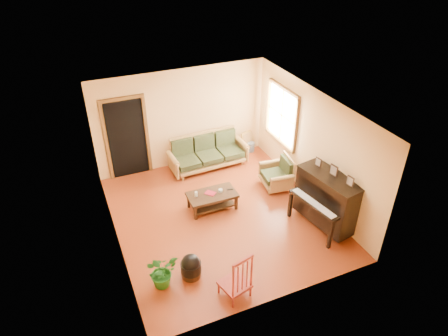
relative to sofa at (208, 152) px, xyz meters
name	(u,v)px	position (x,y,z in m)	size (l,w,h in m)	color
floor	(220,215)	(-0.51, -2.02, -0.44)	(5.00, 5.00, 0.00)	maroon
doorway	(127,139)	(-1.96, 0.46, 0.59)	(1.08, 0.16, 2.05)	black
window	(282,115)	(1.70, -0.72, 1.06)	(0.12, 1.36, 1.46)	white
sofa	(208,152)	(0.00, 0.00, 0.00)	(2.05, 0.86, 0.88)	#A0743A
coffee_table	(212,201)	(-0.58, -1.69, -0.24)	(1.10, 0.60, 0.40)	black
armchair	(276,173)	(1.18, -1.50, -0.04)	(0.75, 0.79, 0.79)	#A0743A
piano	(327,201)	(1.45, -3.15, 0.18)	(0.82, 1.40, 1.23)	black
footstool	(191,268)	(-1.69, -3.43, -0.26)	(0.38, 0.38, 0.37)	black
red_chair	(235,274)	(-1.13, -4.13, 0.06)	(0.46, 0.51, 1.00)	maroon
leaning_frame	(248,140)	(1.35, 0.41, -0.14)	(0.45, 0.10, 0.61)	gold
ceramic_crock	(251,147)	(1.40, 0.31, -0.30)	(0.21, 0.21, 0.27)	#2E4F8B
potted_plant	(162,271)	(-2.23, -3.41, -0.12)	(0.57, 0.49, 0.63)	#1D5E1B
book	(209,195)	(-0.67, -1.73, -0.03)	(0.17, 0.23, 0.02)	maroon
candle	(196,194)	(-0.93, -1.63, 0.02)	(0.07, 0.07, 0.11)	white
glass_jar	(221,191)	(-0.37, -1.69, -0.01)	(0.10, 0.10, 0.06)	white
remote	(230,189)	(-0.14, -1.70, -0.03)	(0.13, 0.04, 0.01)	black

